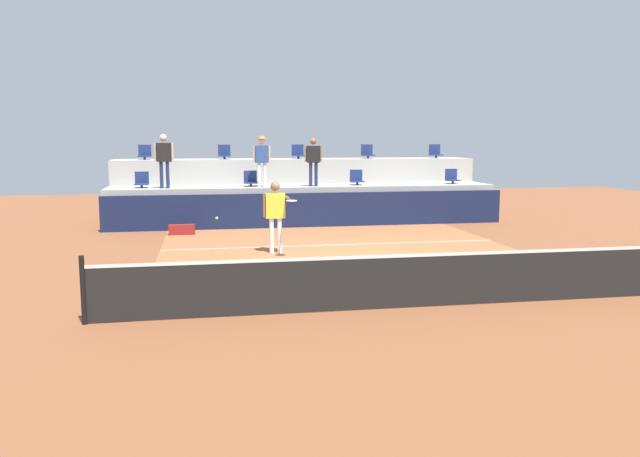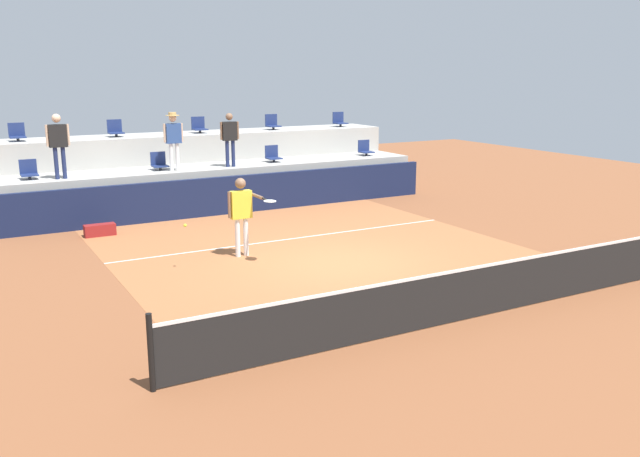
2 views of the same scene
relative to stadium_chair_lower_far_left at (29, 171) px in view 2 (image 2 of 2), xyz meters
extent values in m
plane|color=brown|center=(5.34, -7.23, -1.46)|extent=(40.00, 40.00, 0.00)
cube|color=#A36038|center=(5.34, -6.23, -1.46)|extent=(9.00, 10.00, 0.01)
cube|color=silver|center=(5.34, -4.83, -1.46)|extent=(9.00, 0.06, 0.00)
cylinder|color=black|center=(0.14, -11.23, -0.93)|extent=(0.08, 0.08, 1.07)
cube|color=black|center=(5.34, -11.23, -1.01)|extent=(10.40, 0.01, 0.87)
cube|color=white|center=(5.34, -11.23, -0.57)|extent=(10.40, 0.02, 0.05)
cube|color=#141E42|center=(5.34, -1.23, -0.91)|extent=(13.00, 0.16, 1.10)
cube|color=#ADAAA3|center=(5.34, 0.07, -0.84)|extent=(13.00, 1.80, 1.25)
cube|color=#ADAAA3|center=(5.34, 1.87, -0.41)|extent=(13.00, 1.80, 2.10)
cylinder|color=#2D2D33|center=(0.00, -0.08, -0.16)|extent=(0.08, 0.08, 0.10)
cube|color=navy|center=(0.00, -0.08, -0.09)|extent=(0.44, 0.40, 0.04)
cube|color=navy|center=(0.00, 0.10, 0.12)|extent=(0.44, 0.04, 0.38)
cylinder|color=#2D2D33|center=(3.52, -0.08, -0.16)|extent=(0.08, 0.08, 0.10)
cube|color=navy|center=(3.52, -0.08, -0.09)|extent=(0.44, 0.40, 0.04)
cube|color=navy|center=(3.52, 0.10, 0.12)|extent=(0.44, 0.04, 0.38)
cylinder|color=#2D2D33|center=(7.17, -0.08, -0.16)|extent=(0.08, 0.08, 0.10)
cube|color=navy|center=(7.17, -0.08, -0.09)|extent=(0.44, 0.40, 0.04)
cube|color=navy|center=(7.17, 0.10, 0.12)|extent=(0.44, 0.04, 0.38)
cylinder|color=#2D2D33|center=(10.64, -0.08, -0.16)|extent=(0.08, 0.08, 0.10)
cube|color=navy|center=(10.64, -0.08, -0.09)|extent=(0.44, 0.40, 0.04)
cube|color=navy|center=(10.64, 0.10, 0.12)|extent=(0.44, 0.04, 0.38)
cylinder|color=#2D2D33|center=(-0.04, 1.72, 0.69)|extent=(0.08, 0.08, 0.10)
cube|color=navy|center=(-0.04, 1.72, 0.76)|extent=(0.44, 0.40, 0.04)
cube|color=navy|center=(-0.04, 1.90, 0.97)|extent=(0.44, 0.04, 0.38)
cylinder|color=#2D2D33|center=(2.73, 1.72, 0.69)|extent=(0.08, 0.08, 0.10)
cube|color=navy|center=(2.73, 1.72, 0.76)|extent=(0.44, 0.40, 0.04)
cube|color=navy|center=(2.73, 1.90, 0.97)|extent=(0.44, 0.04, 0.38)
cylinder|color=#2D2D33|center=(5.39, 1.72, 0.69)|extent=(0.08, 0.08, 0.10)
cube|color=navy|center=(5.39, 1.72, 0.76)|extent=(0.44, 0.40, 0.04)
cube|color=navy|center=(5.39, 1.90, 0.97)|extent=(0.44, 0.04, 0.38)
cylinder|color=#2D2D33|center=(8.01, 1.72, 0.69)|extent=(0.08, 0.08, 0.10)
cube|color=navy|center=(8.01, 1.72, 0.76)|extent=(0.44, 0.40, 0.04)
cube|color=navy|center=(8.01, 1.90, 0.97)|extent=(0.44, 0.04, 0.38)
cylinder|color=#2D2D33|center=(10.68, 1.72, 0.69)|extent=(0.08, 0.08, 0.10)
cube|color=navy|center=(10.68, 1.72, 0.76)|extent=(0.44, 0.40, 0.04)
cube|color=navy|center=(10.68, 1.90, 0.97)|extent=(0.44, 0.04, 0.38)
cylinder|color=white|center=(3.61, -5.70, -1.03)|extent=(0.11, 0.11, 0.87)
cylinder|color=white|center=(3.81, -5.70, -1.03)|extent=(0.11, 0.11, 0.87)
cube|color=yellow|center=(3.71, -5.70, -0.28)|extent=(0.47, 0.18, 0.62)
sphere|color=#846047|center=(3.71, -5.70, 0.19)|extent=(0.24, 0.24, 0.24)
cylinder|color=#846047|center=(3.44, -5.70, -0.26)|extent=(0.07, 0.07, 0.58)
cylinder|color=#846047|center=(3.98, -5.97, -0.07)|extent=(0.07, 0.55, 0.07)
cylinder|color=black|center=(3.98, -6.35, -0.07)|extent=(0.04, 0.26, 0.04)
ellipsoid|color=silver|center=(3.98, -6.63, -0.07)|extent=(0.26, 0.32, 0.03)
cylinder|color=navy|center=(0.65, -0.38, 0.21)|extent=(0.11, 0.11, 0.85)
cylinder|color=navy|center=(0.85, -0.38, 0.21)|extent=(0.11, 0.11, 0.85)
cube|color=black|center=(0.75, -0.38, 0.93)|extent=(0.46, 0.18, 0.60)
sphere|color=beige|center=(0.75, -0.38, 1.39)|extent=(0.23, 0.23, 0.23)
cylinder|color=beige|center=(0.49, -0.38, 0.95)|extent=(0.07, 0.07, 0.56)
cylinder|color=beige|center=(1.01, -0.38, 0.95)|extent=(0.07, 0.07, 0.56)
cylinder|color=white|center=(3.78, -0.38, 0.18)|extent=(0.11, 0.11, 0.79)
cylinder|color=white|center=(3.96, -0.38, 0.18)|extent=(0.11, 0.11, 0.79)
cube|color=#2D4C8C|center=(3.87, -0.38, 0.86)|extent=(0.43, 0.18, 0.56)
sphere|color=beige|center=(3.87, -0.38, 1.29)|extent=(0.22, 0.22, 0.21)
cylinder|color=beige|center=(3.62, -0.38, 0.88)|extent=(0.07, 0.07, 0.53)
cylinder|color=beige|center=(4.12, -0.39, 0.88)|extent=(0.07, 0.07, 0.53)
cylinder|color=tan|center=(3.87, -0.38, 1.37)|extent=(0.39, 0.39, 0.01)
cylinder|color=tan|center=(3.87, -0.38, 1.41)|extent=(0.23, 0.23, 0.09)
cylinder|color=navy|center=(5.49, -0.37, 0.18)|extent=(0.13, 0.13, 0.79)
cylinder|color=navy|center=(5.67, -0.40, 0.18)|extent=(0.13, 0.13, 0.79)
cube|color=black|center=(5.58, -0.38, 0.85)|extent=(0.45, 0.24, 0.56)
sphere|color=#846047|center=(5.58, -0.38, 1.28)|extent=(0.24, 0.24, 0.21)
cylinder|color=#846047|center=(5.34, -0.34, 0.87)|extent=(0.08, 0.08, 0.52)
cylinder|color=#846047|center=(5.83, -0.42, 0.87)|extent=(0.08, 0.08, 0.52)
sphere|color=#CCE033|center=(2.27, -6.17, -0.50)|extent=(0.07, 0.07, 0.07)
cube|color=maroon|center=(1.31, -2.18, -1.31)|extent=(0.76, 0.28, 0.30)
camera|label=1|loc=(2.01, -21.04, 1.35)|focal=35.22mm
camera|label=2|loc=(-1.87, -19.34, 2.61)|focal=37.86mm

